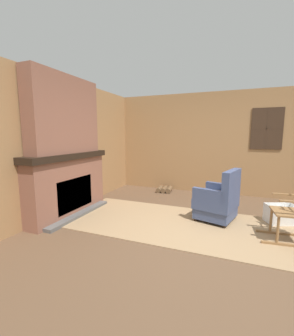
{
  "coord_description": "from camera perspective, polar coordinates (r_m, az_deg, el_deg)",
  "views": [
    {
      "loc": [
        0.41,
        -3.32,
        1.52
      ],
      "look_at": [
        -1.13,
        0.56,
        0.9
      ],
      "focal_mm": 24.0,
      "sensor_mm": 36.0,
      "label": 1
    }
  ],
  "objects": [
    {
      "name": "decorative_plate_on_mantel",
      "position": [
        4.39,
        -21.09,
        5.28
      ],
      "size": [
        0.07,
        0.28,
        0.28
      ],
      "color": "#336093",
      "rests_on": "fireplace_hearth"
    },
    {
      "name": "fireplace_hearth",
      "position": [
        4.51,
        -19.19,
        -3.96
      ],
      "size": [
        0.54,
        1.92,
        1.18
      ],
      "color": "brown",
      "rests_on": "ground"
    },
    {
      "name": "chimney_breast",
      "position": [
        4.44,
        -20.13,
        12.53
      ],
      "size": [
        0.29,
        1.6,
        1.39
      ],
      "color": "brown",
      "rests_on": "fireplace_hearth"
    },
    {
      "name": "ground_plane",
      "position": [
        3.67,
        13.87,
        -16.28
      ],
      "size": [
        14.0,
        14.0,
        0.0
      ],
      "primitive_type": "plane",
      "color": "brown"
    },
    {
      "name": "wood_panel_wall_back",
      "position": [
        6.04,
        18.13,
        5.97
      ],
      "size": [
        5.96,
        0.09,
        2.59
      ],
      "color": "#9E7247",
      "rests_on": "ground"
    },
    {
      "name": "wood_panel_wall_left",
      "position": [
        4.56,
        -21.59,
        5.01
      ],
      "size": [
        0.06,
        5.96,
        2.59
      ],
      "color": "#9E7247",
      "rests_on": "ground"
    },
    {
      "name": "area_rug",
      "position": [
        4.03,
        7.19,
        -13.72
      ],
      "size": [
        3.88,
        1.76,
        0.01
      ],
      "color": "#997A56",
      "rests_on": "ground"
    },
    {
      "name": "armchair",
      "position": [
        4.21,
        17.66,
        -8.15
      ],
      "size": [
        0.79,
        0.82,
        0.93
      ],
      "rotation": [
        0.0,
        0.0,
        2.88
      ],
      "color": "#3D4C75",
      "rests_on": "ground"
    },
    {
      "name": "oil_lamp_vase",
      "position": [
        3.98,
        -26.54,
        4.12
      ],
      "size": [
        0.09,
        0.09,
        0.28
      ],
      "color": "silver",
      "rests_on": "fireplace_hearth"
    },
    {
      "name": "firewood_stack",
      "position": [
        6.09,
        4.43,
        -5.42
      ],
      "size": [
        0.43,
        0.44,
        0.13
      ],
      "rotation": [
        0.0,
        0.0,
        0.11
      ],
      "color": "brown",
      "rests_on": "ground"
    },
    {
      "name": "laundry_basket",
      "position": [
        4.58,
        30.95,
        -10.04
      ],
      "size": [
        0.56,
        0.47,
        0.33
      ],
      "rotation": [
        0.0,
        0.0,
        0.38
      ],
      "color": "white",
      "rests_on": "ground"
    },
    {
      "name": "storage_case",
      "position": [
        4.72,
        -17.25,
        4.86
      ],
      "size": [
        0.13,
        0.24,
        0.15
      ],
      "color": "brown",
      "rests_on": "fireplace_hearth"
    }
  ]
}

